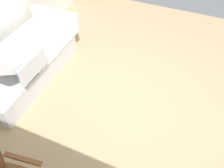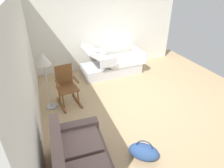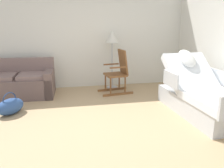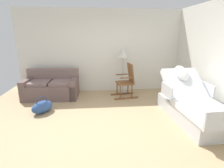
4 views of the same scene
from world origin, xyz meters
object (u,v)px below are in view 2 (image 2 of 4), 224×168
Objects in this scene: hospital_bed at (112,65)px; duffel_bag at (144,152)px; rocking_chair at (66,86)px; floor_lamp at (44,63)px; couch at (82,167)px.

hospital_bed reaches higher than duffel_bag.
rocking_chair is 2.53m from duffel_bag.
rocking_chair is at bearing -82.52° from floor_lamp.
floor_lamp is (-1.28, 2.14, 0.91)m from hospital_bed.
hospital_bed is 3.30× the size of duffel_bag.
hospital_bed is at bearing -59.07° from floor_lamp.
rocking_chair is (-1.23, 1.70, 0.19)m from hospital_bed.
couch is at bearing 152.34° from hospital_bed.
couch is 1.56× the size of rocking_chair.
floor_lamp is at bearing 7.02° from couch.
rocking_chair reaches higher than duffel_bag.
duffel_bag is (0.02, -1.14, -0.15)m from couch.
rocking_chair is 1.65× the size of duffel_bag.
hospital_bed is at bearing -54.22° from rocking_chair.
floor_lamp is 2.87m from duffel_bag.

